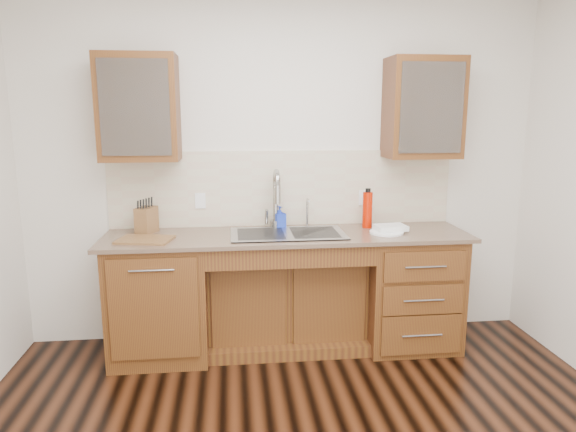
{
  "coord_description": "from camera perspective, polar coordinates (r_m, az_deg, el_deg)",
  "views": [
    {
      "loc": [
        -0.41,
        -2.25,
        1.79
      ],
      "look_at": [
        0.0,
        1.4,
        1.05
      ],
      "focal_mm": 32.0,
      "sensor_mm": 36.0,
      "label": 1
    }
  ],
  "objects": [
    {
      "name": "cup_right_b",
      "position": [
        4.15,
        16.61,
        10.59
      ],
      "size": [
        0.1,
        0.1,
        0.08
      ],
      "primitive_type": "imported",
      "rotation": [
        0.0,
        0.0,
        -0.08
      ],
      "color": "white",
      "rests_on": "upper_cabinet_right"
    },
    {
      "name": "water_bottle",
      "position": [
        4.03,
        8.81,
        0.67
      ],
      "size": [
        0.1,
        0.1,
        0.28
      ],
      "primitive_type": "cylinder",
      "rotation": [
        0.0,
        0.0,
        -0.36
      ],
      "color": "#B81500",
      "rests_on": "countertop"
    },
    {
      "name": "base_cabinet_center",
      "position": [
        4.07,
        -0.2,
        -9.34
      ],
      "size": [
        1.2,
        0.44,
        0.7
      ],
      "primitive_type": "cube",
      "color": "#593014",
      "rests_on": "ground"
    },
    {
      "name": "knife_block",
      "position": [
        3.96,
        -15.44,
        -0.44
      ],
      "size": [
        0.16,
        0.2,
        0.19
      ],
      "primitive_type": "cube",
      "rotation": [
        0.0,
        0.0,
        -0.38
      ],
      "color": "olive",
      "rests_on": "countertop"
    },
    {
      "name": "outlet_right",
      "position": [
        4.17,
        8.41,
        2.02
      ],
      "size": [
        0.08,
        0.01,
        0.12
      ],
      "primitive_type": "cube",
      "color": "white",
      "rests_on": "backsplash"
    },
    {
      "name": "backsplash",
      "position": [
        4.06,
        -0.53,
        3.09
      ],
      "size": [
        2.7,
        0.02,
        0.59
      ],
      "primitive_type": "cube",
      "color": "beige",
      "rests_on": "wall_back"
    },
    {
      "name": "sink",
      "position": [
        3.81,
        -0.02,
        -3.29
      ],
      "size": [
        0.84,
        0.46,
        0.19
      ],
      "primitive_type": "cube",
      "color": "#9E9EA5",
      "rests_on": "countertop"
    },
    {
      "name": "upper_cabinet_right",
      "position": [
        4.1,
        14.76,
        11.51
      ],
      "size": [
        0.55,
        0.34,
        0.75
      ],
      "primitive_type": "cube",
      "color": "#593014",
      "rests_on": "wall_back"
    },
    {
      "name": "soap_bottle",
      "position": [
        3.98,
        -0.93,
        -0.12
      ],
      "size": [
        0.1,
        0.1,
        0.17
      ],
      "primitive_type": "imported",
      "rotation": [
        0.0,
        0.0,
        0.35
      ],
      "color": "#1F3AC2",
      "rests_on": "countertop"
    },
    {
      "name": "dish_towel",
      "position": [
        3.94,
        11.31,
        -1.26
      ],
      "size": [
        0.24,
        0.19,
        0.04
      ],
      "primitive_type": "cube",
      "rotation": [
        0.0,
        0.0,
        0.1
      ],
      "color": "white",
      "rests_on": "plate"
    },
    {
      "name": "base_cabinet_left",
      "position": [
        3.97,
        -13.99,
        -8.85
      ],
      "size": [
        0.7,
        0.62,
        0.88
      ],
      "primitive_type": "cube",
      "color": "#593014",
      "rests_on": "ground"
    },
    {
      "name": "cup_left_a",
      "position": [
        3.9,
        -17.37,
        10.62
      ],
      "size": [
        0.15,
        0.15,
        0.09
      ],
      "primitive_type": "imported",
      "rotation": [
        0.0,
        0.0,
        0.26
      ],
      "color": "white",
      "rests_on": "upper_cabinet_left"
    },
    {
      "name": "upper_cabinet_left",
      "position": [
        3.89,
        -16.21,
        11.46
      ],
      "size": [
        0.55,
        0.34,
        0.75
      ],
      "primitive_type": "cube",
      "color": "#593014",
      "rests_on": "wall_back"
    },
    {
      "name": "plate",
      "position": [
        3.89,
        10.88,
        -1.79
      ],
      "size": [
        0.32,
        0.32,
        0.01
      ],
      "primitive_type": "cylinder",
      "rotation": [
        0.0,
        0.0,
        -0.37
      ],
      "color": "white",
      "rests_on": "countertop"
    },
    {
      "name": "faucet",
      "position": [
        3.97,
        -1.39,
        1.51
      ],
      "size": [
        0.04,
        0.04,
        0.4
      ],
      "primitive_type": "cylinder",
      "color": "#999993",
      "rests_on": "countertop"
    },
    {
      "name": "cup_right_a",
      "position": [
        4.06,
        13.0,
        10.9
      ],
      "size": [
        0.16,
        0.16,
        0.1
      ],
      "primitive_type": "imported",
      "rotation": [
        0.0,
        0.0,
        -0.26
      ],
      "color": "white",
      "rests_on": "upper_cabinet_right"
    },
    {
      "name": "wall_back",
      "position": [
        4.1,
        -0.62,
        5.22
      ],
      "size": [
        4.0,
        0.1,
        2.7
      ],
      "primitive_type": "cube",
      "color": "silver",
      "rests_on": "ground"
    },
    {
      "name": "base_cabinet_right",
      "position": [
        4.16,
        13.18,
        -7.86
      ],
      "size": [
        0.7,
        0.62,
        0.88
      ],
      "primitive_type": "cube",
      "color": "#593014",
      "rests_on": "ground"
    },
    {
      "name": "filter_tap",
      "position": [
        4.02,
        2.16,
        0.48
      ],
      "size": [
        0.02,
        0.02,
        0.24
      ],
      "primitive_type": "cylinder",
      "color": "#999993",
      "rests_on": "countertop"
    },
    {
      "name": "countertop",
      "position": [
        3.81,
        -0.04,
        -2.21
      ],
      "size": [
        2.7,
        0.65,
        0.03
      ],
      "primitive_type": "cube",
      "color": "#84705B",
      "rests_on": "base_cabinet_left"
    },
    {
      "name": "cutting_board",
      "position": [
        3.73,
        -15.6,
        -2.55
      ],
      "size": [
        0.41,
        0.32,
        0.02
      ],
      "primitive_type": "cube",
      "rotation": [
        0.0,
        0.0,
        -0.2
      ],
      "color": "#975A2A",
      "rests_on": "countertop"
    },
    {
      "name": "outlet_left",
      "position": [
        4.04,
        -9.71,
        1.68
      ],
      "size": [
        0.08,
        0.01,
        0.12
      ],
      "primitive_type": "cube",
      "color": "white",
      "rests_on": "backsplash"
    },
    {
      "name": "cup_left_b",
      "position": [
        3.88,
        -15.14,
        10.77
      ],
      "size": [
        0.13,
        0.13,
        0.1
      ],
      "primitive_type": "imported",
      "rotation": [
        0.0,
        0.0,
        0.22
      ],
      "color": "white",
      "rests_on": "upper_cabinet_left"
    }
  ]
}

